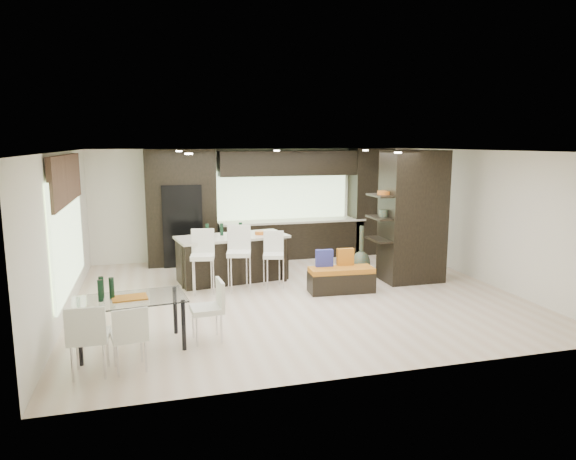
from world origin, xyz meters
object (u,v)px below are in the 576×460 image
object	(u,v)px
stool_left	(203,268)
bench	(341,280)
chair_end	(207,313)
stool_mid	(239,265)
chair_near	(129,340)
stool_right	(273,265)
floor_vase	(361,251)
kitchen_island	(232,258)
chair_far	(89,341)
dining_table	(131,323)

from	to	relation	value
stool_left	bench	world-z (taller)	stool_left
chair_end	stool_mid	bearing A→B (deg)	-24.06
bench	chair_near	world-z (taller)	chair_near
stool_right	chair_near	size ratio (longest dim) A/B	1.13
stool_left	chair_near	distance (m)	3.37
stool_left	floor_vase	xyz separation A→B (m)	(3.42, 0.40, 0.05)
kitchen_island	chair_near	world-z (taller)	kitchen_island
chair_near	chair_end	bearing A→B (deg)	24.50
chair_far	stool_mid	bearing A→B (deg)	54.84
stool_mid	stool_left	bearing A→B (deg)	-168.21
floor_vase	chair_end	bearing A→B (deg)	-142.03
floor_vase	dining_table	size ratio (longest dim) A/B	0.73
chair_far	stool_left	bearing A→B (deg)	63.74
stool_right	chair_end	bearing A→B (deg)	-108.10
stool_mid	bench	xyz separation A→B (m)	(1.88, -0.61, -0.27)
stool_left	bench	xyz separation A→B (m)	(2.58, -0.61, -0.25)
floor_vase	kitchen_island	bearing A→B (deg)	171.63
kitchen_island	chair_end	size ratio (longest dim) A/B	2.73
kitchen_island	floor_vase	bearing A→B (deg)	-17.76
kitchen_island	floor_vase	size ratio (longest dim) A/B	2.06
stool_left	floor_vase	distance (m)	3.44
stool_right	chair_near	xyz separation A→B (m)	(-2.63, -3.15, -0.05)
stool_left	stool_mid	size ratio (longest dim) A/B	0.97
chair_end	bench	bearing A→B (deg)	-60.75
bench	chair_near	size ratio (longest dim) A/B	1.58
bench	dining_table	world-z (taller)	dining_table
chair_near	floor_vase	bearing A→B (deg)	27.43
stool_right	floor_vase	xyz separation A→B (m)	(2.03, 0.38, 0.10)
bench	dining_table	bearing A→B (deg)	-150.97
bench	chair_near	bearing A→B (deg)	-142.84
kitchen_island	chair_end	bearing A→B (deg)	-114.80
stool_right	chair_end	world-z (taller)	stool_right
kitchen_island	bench	size ratio (longest dim) A/B	1.80
dining_table	stool_left	bearing A→B (deg)	56.05
bench	chair_end	xyz separation A→B (m)	(-2.77, -1.81, 0.17)
dining_table	bench	bearing A→B (deg)	18.60
stool_left	chair_far	world-z (taller)	stool_left
chair_end	dining_table	bearing A→B (deg)	86.15
floor_vase	chair_far	world-z (taller)	floor_vase
kitchen_island	stool_left	world-z (taller)	stool_left
kitchen_island	floor_vase	distance (m)	2.76
stool_left	chair_far	distance (m)	3.59
chair_far	chair_end	world-z (taller)	chair_far
stool_left	chair_near	bearing A→B (deg)	-101.78
stool_left	chair_far	size ratio (longest dim) A/B	1.15
chair_far	chair_end	xyz separation A→B (m)	(1.52, 0.73, -0.02)
stool_mid	bench	world-z (taller)	stool_mid
kitchen_island	chair_near	distance (m)	4.39
stool_mid	floor_vase	world-z (taller)	floor_vase
bench	chair_far	bearing A→B (deg)	-145.63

